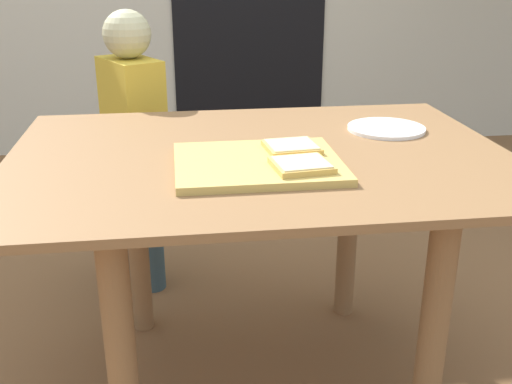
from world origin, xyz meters
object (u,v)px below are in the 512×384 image
cutting_board (258,163)px  child_left (135,137)px  plate_white_right (386,128)px  pizza_slice_near_right (301,165)px  dining_table (260,200)px  pizza_slice_far_right (292,147)px

cutting_board → child_left: 0.83m
plate_white_right → pizza_slice_near_right: bearing=-132.6°
dining_table → cutting_board: cutting_board is taller
pizza_slice_far_right → child_left: size_ratio=0.14×
pizza_slice_far_right → pizza_slice_near_right: bearing=-91.6°
cutting_board → plate_white_right: 0.47m
plate_white_right → dining_table: bearing=-157.6°
cutting_board → pizza_slice_far_right: bearing=34.5°
dining_table → pizza_slice_near_right: 0.24m
dining_table → pizza_slice_far_right: 0.17m
dining_table → child_left: (-0.34, 0.65, -0.01)m
dining_table → child_left: size_ratio=1.24×
cutting_board → child_left: bearing=113.0°
cutting_board → pizza_slice_far_right: 0.11m
cutting_board → plate_white_right: (0.39, 0.26, -0.00)m
pizza_slice_near_right → child_left: (-0.40, 0.82, -0.16)m
cutting_board → plate_white_right: bearing=33.7°
cutting_board → plate_white_right: size_ratio=1.77×
pizza_slice_far_right → plate_white_right: pizza_slice_far_right is taller
child_left → cutting_board: bearing=-67.0°
dining_table → pizza_slice_near_right: (0.06, -0.18, 0.15)m
cutting_board → pizza_slice_near_right: 0.11m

